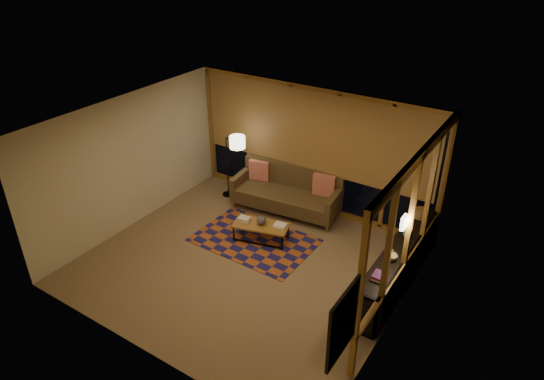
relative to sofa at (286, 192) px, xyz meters
The scene contains 21 objects.
floor 2.06m from the sofa, 80.04° to the right, with size 5.50×5.00×0.01m, color #8B6E4E.
ceiling 3.00m from the sofa, 80.04° to the right, with size 5.50×5.00×0.01m, color beige.
walls 2.19m from the sofa, 80.04° to the right, with size 5.51×5.01×2.70m.
window_wall_back 1.05m from the sofa, 52.54° to the left, with size 5.30×0.16×2.60m, color olive, non-canonical shape.
window_wall_right 3.44m from the sofa, 24.46° to the right, with size 0.16×3.70×2.60m, color olive, non-canonical shape.
wall_art 5.00m from the sofa, 51.38° to the right, with size 0.06×0.74×0.94m, color red, non-canonical shape.
wall_sconce 3.51m from the sofa, 27.23° to the right, with size 0.12×0.18×0.22m, color white, non-canonical shape.
sofa is the anchor object (origin of this frame).
pillow_left 0.84m from the sofa, 169.43° to the left, with size 0.45×0.15×0.45m, color red, non-canonical shape.
pillow_right 0.82m from the sofa, 22.73° to the left, with size 0.47×0.16×0.47m, color red, non-canonical shape.
area_rug 1.39m from the sofa, 87.23° to the right, with size 2.28×1.52×0.01m, color #A65220.
coffee_table 1.25m from the sofa, 82.49° to the right, with size 1.07×0.49×0.36m, color olive, non-canonical shape.
book_stack_a 1.30m from the sofa, 98.78° to the right, with size 0.26×0.20×0.08m, color white, non-canonical shape.
book_stack_b 1.20m from the sofa, 64.68° to the right, with size 0.24×0.19×0.05m, color white, non-canonical shape.
ceramic_pot 1.21m from the sofa, 82.20° to the right, with size 0.19×0.19×0.19m, color black.
floor_lamp 1.52m from the sofa, behind, with size 0.52×0.34×1.55m, color black, non-canonical shape.
bookshelf 3.00m from the sofa, 19.00° to the right, with size 0.40×3.03×0.76m, color black, non-canonical shape.
basket 2.84m from the sofa, ahead, with size 0.23×0.23×0.17m, color #A56F48.
teal_bowl 2.95m from the sofa, 14.05° to the right, with size 0.15×0.15×0.15m, color teal.
vase 3.21m from the sofa, 27.11° to the right, with size 0.19×0.19×0.20m, color tan.
shelf_book_stack 3.48m from the sofa, 35.04° to the right, with size 0.17×0.25×0.07m, color white, non-canonical shape.
Camera 1 is at (4.26, -5.75, 5.47)m, focal length 32.00 mm.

